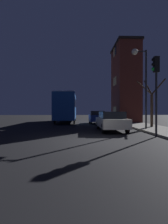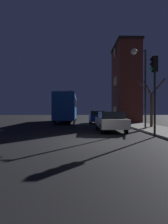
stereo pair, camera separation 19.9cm
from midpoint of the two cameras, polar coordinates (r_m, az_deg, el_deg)
The scene contains 8 objects.
ground_plane at distance 8.72m, azimuth 2.19°, elevation -9.48°, with size 120.00×120.00×0.00m, color black.
brick_building at distance 24.07m, azimuth 13.07°, elevation 9.20°, with size 2.99×5.58×10.14m.
streetlamp at distance 14.53m, azimuth 17.66°, elevation 12.58°, with size 1.21×0.47×6.18m.
traffic_light at distance 10.95m, azimuth 21.90°, elevation 9.83°, with size 0.43×0.24×4.62m.
bare_tree at distance 16.27m, azimuth 20.88°, elevation 2.65°, with size 2.48×1.13×4.16m.
bus at distance 23.75m, azimuth -5.97°, elevation 1.97°, with size 2.44×10.51×3.69m.
car_near_lane at distance 13.15m, azimuth 8.39°, elevation -2.83°, with size 1.80×4.59×1.45m.
car_mid_lane at distance 20.79m, azimuth 3.92°, elevation -1.64°, with size 1.72×3.81×1.51m.
Camera 1 is at (-0.71, -8.57, 1.47)m, focal length 28.00 mm.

